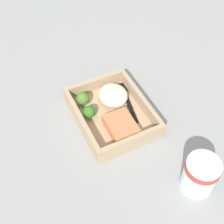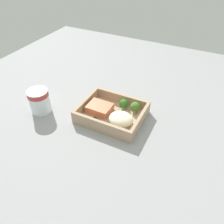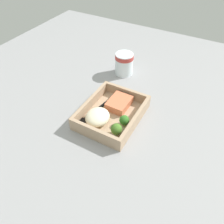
# 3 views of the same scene
# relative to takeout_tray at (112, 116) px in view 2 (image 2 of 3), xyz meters

# --- Properties ---
(ground_plane) EXTENTS (1.60, 1.60, 0.02)m
(ground_plane) POSITION_rel_takeout_tray_xyz_m (0.00, 0.00, -0.02)
(ground_plane) COLOR gray
(takeout_tray) EXTENTS (0.24, 0.19, 0.01)m
(takeout_tray) POSITION_rel_takeout_tray_xyz_m (0.00, 0.00, 0.00)
(takeout_tray) COLOR tan
(takeout_tray) RESTS_ON ground_plane
(tray_rim) EXTENTS (0.24, 0.19, 0.04)m
(tray_rim) POSITION_rel_takeout_tray_xyz_m (0.00, 0.00, 0.03)
(tray_rim) COLOR tan
(tray_rim) RESTS_ON takeout_tray
(salmon_fillet) EXTENTS (0.09, 0.07, 0.03)m
(salmon_fillet) POSITION_rel_takeout_tray_xyz_m (-0.06, 0.00, 0.02)
(salmon_fillet) COLOR #DB734D
(salmon_fillet) RESTS_ON takeout_tray
(mashed_potatoes) EXTENTS (0.09, 0.08, 0.04)m
(mashed_potatoes) POSITION_rel_takeout_tray_xyz_m (0.05, -0.03, 0.03)
(mashed_potatoes) COLOR beige
(mashed_potatoes) RESTS_ON takeout_tray
(broccoli_floret_1) EXTENTS (0.04, 0.04, 0.05)m
(broccoli_floret_1) POSITION_rel_takeout_tray_xyz_m (0.07, 0.06, 0.03)
(broccoli_floret_1) COLOR #80A164
(broccoli_floret_1) RESTS_ON takeout_tray
(broccoli_floret_2) EXTENTS (0.03, 0.03, 0.04)m
(broccoli_floret_2) POSITION_rel_takeout_tray_xyz_m (0.02, 0.06, 0.03)
(broccoli_floret_2) COLOR #8AAE5A
(broccoli_floret_2) RESTS_ON takeout_tray
(fork) EXTENTS (0.16, 0.05, 0.00)m
(fork) POSITION_rel_takeout_tray_xyz_m (0.03, -0.07, 0.01)
(fork) COLOR black
(fork) RESTS_ON takeout_tray
(paper_cup) EXTENTS (0.08, 0.08, 0.10)m
(paper_cup) POSITION_rel_takeout_tray_xyz_m (-0.27, -0.09, 0.05)
(paper_cup) COLOR white
(paper_cup) RESTS_ON ground_plane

